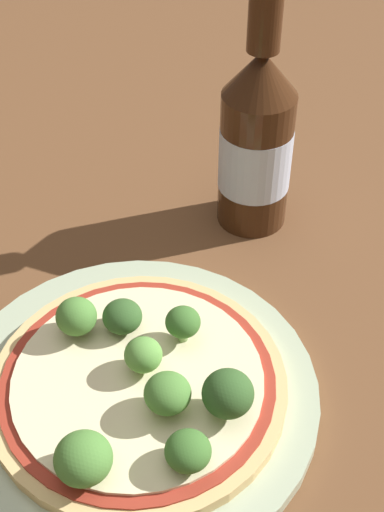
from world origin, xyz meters
The scene contains 12 objects.
ground_plane centered at (0.00, 0.00, 0.00)m, with size 3.00×3.00×0.00m, color brown.
plate centered at (0.00, -0.01, 0.01)m, with size 0.26×0.26×0.01m.
pizza centered at (0.00, -0.01, 0.02)m, with size 0.20×0.20×0.01m.
broccoli_floret_0 centered at (0.02, 0.04, 0.04)m, with size 0.03×0.03×0.03m.
broccoli_floret_1 centered at (0.01, -0.01, 0.04)m, with size 0.03×0.03×0.03m.
broccoli_floret_2 centered at (-0.07, -0.01, 0.04)m, with size 0.04×0.04×0.03m.
broccoli_floret_3 centered at (0.04, 0.01, 0.04)m, with size 0.03×0.03×0.02m.
broccoli_floret_4 centered at (-0.05, -0.07, 0.04)m, with size 0.03×0.03×0.02m.
broccoli_floret_5 centered at (-0.02, -0.04, 0.04)m, with size 0.03×0.03×0.03m.
broccoli_floret_6 centered at (-0.01, -0.08, 0.05)m, with size 0.03×0.03×0.03m.
broccoli_floret_7 centered at (0.04, -0.03, 0.04)m, with size 0.02×0.02×0.03m.
beer_bottle centered at (0.22, -0.03, 0.08)m, with size 0.06×0.06×0.23m.
Camera 1 is at (-0.26, -0.15, 0.41)m, focal length 50.00 mm.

